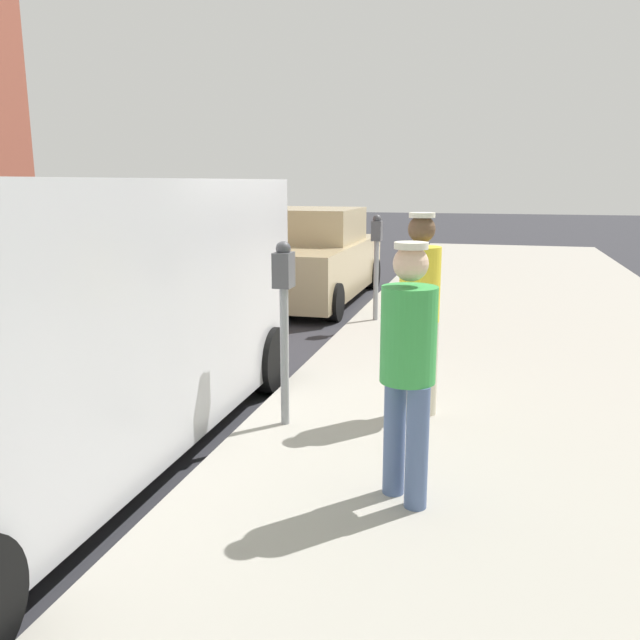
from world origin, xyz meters
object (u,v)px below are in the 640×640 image
parking_meter_far (377,249)px  parked_van (51,317)px  parked_sedan_ahead (310,259)px  pedestrian_in_green (408,358)px  pedestrian_in_yellow (419,302)px  parking_meter_near (284,302)px

parking_meter_far → parked_van: 5.38m
parked_van → parked_sedan_ahead: 7.30m
parked_van → parked_sedan_ahead: (-0.08, 7.28, -0.41)m
parked_sedan_ahead → parked_van: bearing=-89.3°
pedestrian_in_green → parked_sedan_ahead: pedestrian_in_green is taller
pedestrian_in_green → pedestrian_in_yellow: size_ratio=0.94×
pedestrian_in_yellow → parked_sedan_ahead: (-2.61, 5.91, -0.40)m
pedestrian_in_green → parked_sedan_ahead: 7.94m
parking_meter_near → parking_meter_far: same height
parking_meter_far → parked_sedan_ahead: parking_meter_far is taller
parked_van → pedestrian_in_green: bearing=-3.8°
parking_meter_far → parked_van: bearing=-106.2°
parking_meter_near → pedestrian_in_green: pedestrian_in_green is taller
parked_van → parked_sedan_ahead: size_ratio=1.18×
parking_meter_near → pedestrian_in_yellow: pedestrian_in_yellow is taller
parking_meter_near → parked_sedan_ahead: bearing=103.9°
parking_meter_near → parked_sedan_ahead: parking_meter_near is taller
pedestrian_in_yellow → parked_van: 2.88m
parking_meter_far → pedestrian_in_yellow: bearing=-74.8°
parking_meter_far → pedestrian_in_yellow: pedestrian_in_yellow is taller
parking_meter_far → parked_sedan_ahead: bearing=126.8°
parking_meter_near → parking_meter_far: size_ratio=1.00×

